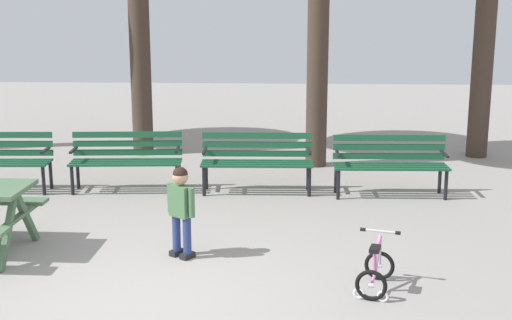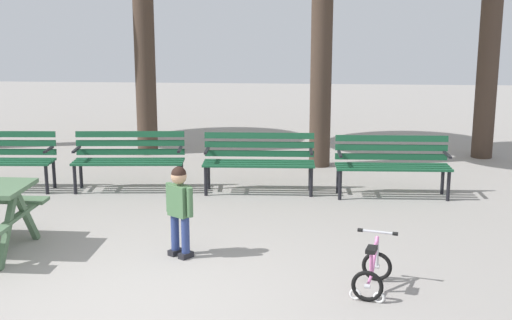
{
  "view_description": "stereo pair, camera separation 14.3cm",
  "coord_description": "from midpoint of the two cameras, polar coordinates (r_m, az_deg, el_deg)",
  "views": [
    {
      "loc": [
        1.39,
        -5.84,
        2.68
      ],
      "look_at": [
        0.98,
        2.23,
        0.85
      ],
      "focal_mm": 48.49,
      "sensor_mm": 36.0,
      "label": 1
    },
    {
      "loc": [
        1.53,
        -5.83,
        2.68
      ],
      "look_at": [
        0.98,
        2.23,
        0.85
      ],
      "focal_mm": 48.49,
      "sensor_mm": 36.0,
      "label": 2
    }
  ],
  "objects": [
    {
      "name": "park_bench_far_left",
      "position": [
        10.76,
        -20.04,
        0.34
      ],
      "size": [
        1.62,
        0.54,
        0.85
      ],
      "color": "#195133",
      "rests_on": "ground"
    },
    {
      "name": "park_bench_left",
      "position": [
        10.27,
        -10.02,
        0.35
      ],
      "size": [
        1.63,
        0.58,
        0.85
      ],
      "color": "#195133",
      "rests_on": "ground"
    },
    {
      "name": "ground",
      "position": [
        6.59,
        -9.41,
        -11.42
      ],
      "size": [
        36.0,
        36.0,
        0.0
      ],
      "primitive_type": "plane",
      "color": "gray"
    },
    {
      "name": "park_bench_right",
      "position": [
        10.0,
        0.66,
        0.22
      ],
      "size": [
        1.61,
        0.51,
        0.85
      ],
      "color": "#195133",
      "rests_on": "ground"
    },
    {
      "name": "park_bench_far_right",
      "position": [
        9.99,
        11.57,
        -0.06
      ],
      "size": [
        1.61,
        0.51,
        0.85
      ],
      "color": "#195133",
      "rests_on": "ground"
    },
    {
      "name": "child_standing",
      "position": [
        7.43,
        -5.78,
        -3.68
      ],
      "size": [
        0.32,
        0.28,
        1.0
      ],
      "color": "navy",
      "rests_on": "ground"
    },
    {
      "name": "kids_bicycle",
      "position": [
        6.75,
        10.18,
        -9.01
      ],
      "size": [
        0.48,
        0.62,
        0.54
      ],
      "color": "black",
      "rests_on": "ground"
    }
  ]
}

